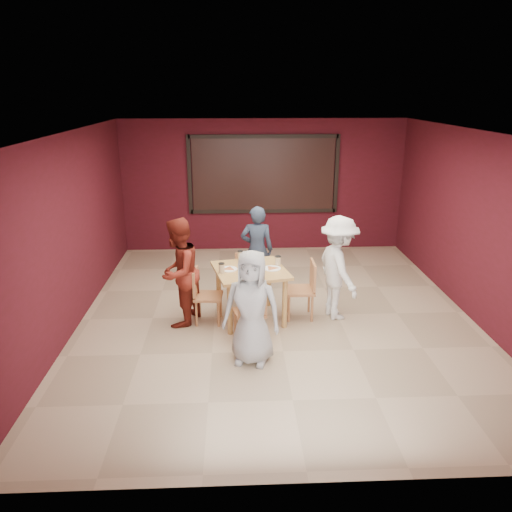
{
  "coord_description": "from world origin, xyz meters",
  "views": [
    {
      "loc": [
        -0.64,
        -7.08,
        3.37
      ],
      "look_at": [
        -0.32,
        -0.08,
        1.02
      ],
      "focal_mm": 35.0,
      "sensor_mm": 36.0,
      "label": 1
    }
  ],
  "objects_px": {
    "chair_front": "(250,311)",
    "chair_back": "(248,274)",
    "chair_right": "(305,286)",
    "diner_back": "(257,250)",
    "diner_right": "(338,268)",
    "chair_left": "(203,293)",
    "diner_left": "(179,272)",
    "dining_table": "(250,276)",
    "diner_front": "(252,308)"
  },
  "relations": [
    {
      "from": "dining_table",
      "to": "diner_right",
      "type": "height_order",
      "value": "diner_right"
    },
    {
      "from": "diner_back",
      "to": "chair_left",
      "type": "bearing_deg",
      "value": 56.71
    },
    {
      "from": "chair_back",
      "to": "chair_left",
      "type": "bearing_deg",
      "value": -129.36
    },
    {
      "from": "dining_table",
      "to": "chair_left",
      "type": "distance_m",
      "value": 0.75
    },
    {
      "from": "chair_left",
      "to": "diner_back",
      "type": "height_order",
      "value": "diner_back"
    },
    {
      "from": "chair_left",
      "to": "diner_front",
      "type": "bearing_deg",
      "value": -60.27
    },
    {
      "from": "diner_right",
      "to": "diner_left",
      "type": "bearing_deg",
      "value": 79.05
    },
    {
      "from": "dining_table",
      "to": "diner_left",
      "type": "height_order",
      "value": "diner_left"
    },
    {
      "from": "chair_left",
      "to": "diner_left",
      "type": "bearing_deg",
      "value": -176.28
    },
    {
      "from": "dining_table",
      "to": "diner_left",
      "type": "xyz_separation_m",
      "value": [
        -1.06,
        -0.09,
        0.1
      ]
    },
    {
      "from": "chair_back",
      "to": "diner_front",
      "type": "relative_size",
      "value": 0.53
    },
    {
      "from": "chair_front",
      "to": "diner_back",
      "type": "height_order",
      "value": "diner_back"
    },
    {
      "from": "chair_back",
      "to": "chair_right",
      "type": "bearing_deg",
      "value": -41.45
    },
    {
      "from": "chair_right",
      "to": "diner_back",
      "type": "relative_size",
      "value": 0.59
    },
    {
      "from": "chair_front",
      "to": "diner_right",
      "type": "height_order",
      "value": "diner_right"
    },
    {
      "from": "chair_left",
      "to": "diner_right",
      "type": "bearing_deg",
      "value": 2.55
    },
    {
      "from": "diner_back",
      "to": "chair_right",
      "type": "bearing_deg",
      "value": 126.18
    },
    {
      "from": "dining_table",
      "to": "chair_left",
      "type": "relative_size",
      "value": 1.46
    },
    {
      "from": "chair_back",
      "to": "chair_right",
      "type": "xyz_separation_m",
      "value": [
        0.85,
        -0.75,
        0.06
      ]
    },
    {
      "from": "chair_back",
      "to": "diner_right",
      "type": "xyz_separation_m",
      "value": [
        1.35,
        -0.75,
        0.35
      ]
    },
    {
      "from": "dining_table",
      "to": "diner_front",
      "type": "distance_m",
      "value": 1.26
    },
    {
      "from": "chair_front",
      "to": "chair_right",
      "type": "distance_m",
      "value": 1.16
    },
    {
      "from": "chair_back",
      "to": "diner_front",
      "type": "height_order",
      "value": "diner_front"
    },
    {
      "from": "dining_table",
      "to": "chair_right",
      "type": "bearing_deg",
      "value": 2.0
    },
    {
      "from": "diner_front",
      "to": "dining_table",
      "type": "bearing_deg",
      "value": 104.04
    },
    {
      "from": "chair_right",
      "to": "diner_left",
      "type": "bearing_deg",
      "value": -176.36
    },
    {
      "from": "diner_front",
      "to": "diner_right",
      "type": "bearing_deg",
      "value": 58.55
    },
    {
      "from": "chair_back",
      "to": "chair_left",
      "type": "xyz_separation_m",
      "value": [
        -0.69,
        -0.84,
        0.03
      ]
    },
    {
      "from": "chair_back",
      "to": "diner_front",
      "type": "bearing_deg",
      "value": -90.38
    },
    {
      "from": "chair_back",
      "to": "diner_front",
      "type": "distance_m",
      "value": 2.06
    },
    {
      "from": "chair_front",
      "to": "diner_right",
      "type": "relative_size",
      "value": 0.52
    },
    {
      "from": "diner_front",
      "to": "diner_back",
      "type": "bearing_deg",
      "value": 100.98
    },
    {
      "from": "chair_left",
      "to": "diner_left",
      "type": "xyz_separation_m",
      "value": [
        -0.35,
        -0.02,
        0.34
      ]
    },
    {
      "from": "diner_front",
      "to": "diner_right",
      "type": "relative_size",
      "value": 0.94
    },
    {
      "from": "chair_front",
      "to": "chair_back",
      "type": "xyz_separation_m",
      "value": [
        0.01,
        1.52,
        -0.02
      ]
    },
    {
      "from": "diner_left",
      "to": "diner_front",
      "type": "bearing_deg",
      "value": 62.95
    },
    {
      "from": "chair_front",
      "to": "diner_right",
      "type": "distance_m",
      "value": 1.6
    },
    {
      "from": "chair_right",
      "to": "diner_back",
      "type": "height_order",
      "value": "diner_back"
    },
    {
      "from": "chair_back",
      "to": "chair_right",
      "type": "distance_m",
      "value": 1.13
    },
    {
      "from": "diner_right",
      "to": "diner_front",
      "type": "bearing_deg",
      "value": 119.56
    },
    {
      "from": "dining_table",
      "to": "chair_right",
      "type": "distance_m",
      "value": 0.86
    },
    {
      "from": "chair_right",
      "to": "diner_front",
      "type": "distance_m",
      "value": 1.57
    },
    {
      "from": "diner_left",
      "to": "diner_right",
      "type": "xyz_separation_m",
      "value": [
        2.39,
        0.11,
        -0.01
      ]
    },
    {
      "from": "chair_right",
      "to": "diner_front",
      "type": "bearing_deg",
      "value": -123.74
    },
    {
      "from": "diner_back",
      "to": "diner_left",
      "type": "height_order",
      "value": "diner_left"
    },
    {
      "from": "diner_front",
      "to": "diner_left",
      "type": "distance_m",
      "value": 1.56
    },
    {
      "from": "chair_back",
      "to": "diner_front",
      "type": "xyz_separation_m",
      "value": [
        -0.01,
        -2.03,
        0.3
      ]
    },
    {
      "from": "chair_back",
      "to": "diner_back",
      "type": "relative_size",
      "value": 0.52
    },
    {
      "from": "dining_table",
      "to": "chair_back",
      "type": "height_order",
      "value": "dining_table"
    },
    {
      "from": "diner_right",
      "to": "chair_left",
      "type": "bearing_deg",
      "value": 78.88
    }
  ]
}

